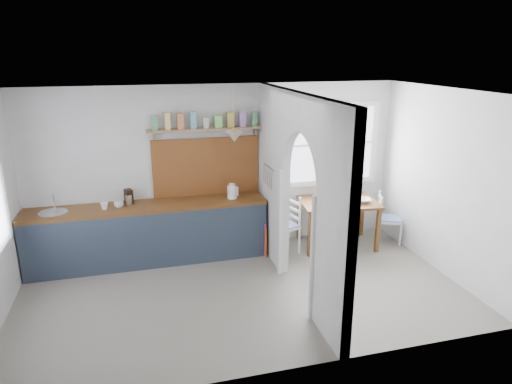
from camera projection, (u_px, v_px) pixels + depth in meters
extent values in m
cube|color=slate|center=(244.00, 292.00, 6.05)|extent=(5.80, 3.20, 0.01)
cube|color=beige|center=(242.00, 93.00, 5.28)|extent=(5.80, 3.20, 0.01)
cube|color=beige|center=(219.00, 169.00, 7.14)|extent=(5.80, 0.01, 2.60)
cube|color=beige|center=(283.00, 252.00, 4.19)|extent=(5.80, 0.01, 2.60)
cube|color=beige|center=(444.00, 183.00, 6.38)|extent=(0.01, 3.20, 2.60)
cube|color=beige|center=(335.00, 229.00, 4.73)|extent=(0.12, 0.80, 2.60)
cube|color=beige|center=(273.00, 175.00, 6.76)|extent=(0.12, 1.20, 2.60)
cube|color=beige|center=(303.00, 138.00, 5.42)|extent=(0.12, 1.20, 1.05)
cube|color=brown|center=(148.00, 206.00, 6.71)|extent=(3.50, 0.60, 0.05)
cube|color=#313E4F|center=(151.00, 242.00, 6.58)|extent=(3.50, 0.03, 0.85)
cube|color=black|center=(150.00, 233.00, 6.89)|extent=(3.46, 0.45, 0.85)
cylinder|color=#BEBEBF|center=(53.00, 213.00, 6.39)|extent=(0.40, 0.40, 0.02)
cube|color=brown|center=(206.00, 167.00, 7.05)|extent=(1.65, 0.03, 0.90)
cube|color=#8A6341|center=(206.00, 129.00, 6.79)|extent=(1.75, 0.20, 0.03)
cube|color=#448B54|center=(155.00, 124.00, 6.58)|extent=(0.09, 0.09, 0.18)
cube|color=#EDB76B|center=(168.00, 123.00, 6.63)|extent=(0.09, 0.09, 0.18)
cube|color=#B96334|center=(180.00, 123.00, 6.67)|extent=(0.09, 0.09, 0.18)
cube|color=teal|center=(193.00, 122.00, 6.72)|extent=(0.09, 0.09, 0.18)
cube|color=#B6B0A0|center=(206.00, 122.00, 6.76)|extent=(0.09, 0.09, 0.18)
cube|color=#6CBC54|center=(218.00, 122.00, 6.81)|extent=(0.09, 0.09, 0.18)
cube|color=#A68930|center=(230.00, 121.00, 6.85)|extent=(0.09, 0.09, 0.18)
cube|color=#8862A3|center=(242.00, 121.00, 6.90)|extent=(0.09, 0.09, 0.18)
cube|color=#448B54|center=(254.00, 120.00, 6.95)|extent=(0.09, 0.09, 0.18)
cone|color=beige|center=(234.00, 137.00, 6.59)|extent=(0.26, 0.26, 0.16)
cylinder|color=#BEBEBF|center=(269.00, 167.00, 6.60)|extent=(0.02, 0.50, 0.02)
imported|color=white|center=(104.00, 206.00, 6.50)|extent=(0.14, 0.14, 0.10)
imported|color=silver|center=(119.00, 204.00, 6.57)|extent=(0.16, 0.16, 0.10)
cube|color=black|center=(129.00, 196.00, 6.73)|extent=(0.14, 0.16, 0.22)
cylinder|color=#766B54|center=(129.00, 200.00, 6.69)|extent=(0.09, 0.09, 0.14)
cube|color=#BF257C|center=(265.00, 240.00, 7.03)|extent=(0.02, 0.03, 0.52)
cube|color=#D15113|center=(266.00, 243.00, 6.99)|extent=(0.02, 0.03, 0.49)
imported|color=silver|center=(362.00, 200.00, 7.24)|extent=(0.30, 0.30, 0.06)
imported|color=#80A37A|center=(338.00, 203.00, 7.08)|extent=(0.13, 0.13, 0.09)
cylinder|color=#3C3939|center=(318.00, 203.00, 7.20)|extent=(0.22, 0.22, 0.02)
imported|color=#63446C|center=(336.00, 191.00, 7.49)|extent=(0.19, 0.19, 0.20)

